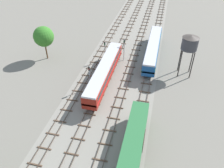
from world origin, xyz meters
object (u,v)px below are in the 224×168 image
passenger_coach_left_near (105,71)px  signal_post_nearest (90,75)px  freight_boxcar_centre_nearest (134,139)px  passenger_coach_centre_mid (153,48)px  water_tower (190,43)px  signal_post_mid (105,49)px  signal_post_near (124,47)px

passenger_coach_left_near → signal_post_nearest: (-2.29, -3.28, 0.85)m
freight_boxcar_centre_nearest → passenger_coach_left_near: size_ratio=0.64×
freight_boxcar_centre_nearest → passenger_coach_centre_mid: bearing=90.0°
freight_boxcar_centre_nearest → signal_post_nearest: bearing=130.2°
water_tower → freight_boxcar_centre_nearest: bearing=-108.2°
water_tower → signal_post_mid: water_tower is taller
signal_post_nearest → passenger_coach_left_near: bearing=55.1°
signal_post_nearest → passenger_coach_centre_mid: bearing=55.3°
signal_post_near → signal_post_mid: (-4.57, -1.12, -0.36)m
freight_boxcar_centre_nearest → signal_post_nearest: (-11.44, 13.52, 1.01)m
passenger_coach_centre_mid → signal_post_nearest: signal_post_nearest is taller
water_tower → signal_post_near: water_tower is taller
freight_boxcar_centre_nearest → passenger_coach_centre_mid: passenger_coach_centre_mid is taller
passenger_coach_centre_mid → signal_post_mid: signal_post_mid is taller
signal_post_nearest → signal_post_mid: signal_post_nearest is taller
water_tower → signal_post_mid: bearing=174.5°
passenger_coach_centre_mid → signal_post_near: size_ratio=3.82×
water_tower → signal_post_nearest: water_tower is taller
freight_boxcar_centre_nearest → signal_post_mid: (-11.44, 25.60, 0.82)m
signal_post_near → signal_post_mid: signal_post_near is taller
passenger_coach_centre_mid → signal_post_nearest: 20.10m
signal_post_near → signal_post_nearest: bearing=-109.1°
freight_boxcar_centre_nearest → signal_post_near: bearing=104.4°
signal_post_nearest → signal_post_mid: 12.08m
passenger_coach_left_near → signal_post_mid: (-2.29, 8.79, 0.66)m
freight_boxcar_centre_nearest → signal_post_mid: bearing=114.1°
passenger_coach_left_near → water_tower: (16.98, 6.95, 5.25)m
freight_boxcar_centre_nearest → signal_post_nearest: 17.74m
passenger_coach_centre_mid → signal_post_mid: (-11.43, -4.43, 0.66)m
passenger_coach_left_near → signal_post_near: size_ratio=3.82×
water_tower → signal_post_nearest: (-19.27, -10.23, -4.40)m
signal_post_near → passenger_coach_centre_mid: bearing=25.7°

